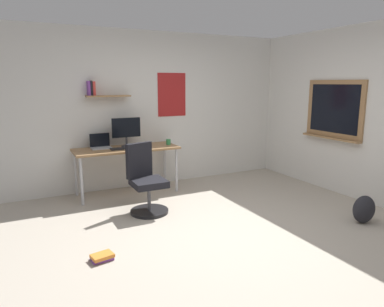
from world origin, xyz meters
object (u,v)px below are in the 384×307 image
office_chair (146,183)px  coffee_mug (168,142)px  laptop (101,145)px  computer_mouse (140,147)px  desk (126,152)px  keyboard (123,148)px  book_stack_on_floor (102,257)px  monitor_primary (126,130)px  backpack (364,209)px

office_chair → coffee_mug: size_ratio=10.33×
laptop → computer_mouse: laptop is taller
desk → keyboard: bearing=-135.7°
keyboard → book_stack_on_floor: 2.22m
laptop → monitor_primary: bearing=-6.8°
office_chair → book_stack_on_floor: (-0.86, -1.10, -0.37)m
monitor_primary → book_stack_on_floor: monitor_primary is taller
backpack → coffee_mug: bearing=122.8°
keyboard → computer_mouse: bearing=-0.0°
office_chair → coffee_mug: bearing=51.3°
laptop → backpack: 3.86m
computer_mouse → coffee_mug: (0.51, 0.05, 0.03)m
backpack → book_stack_on_floor: bearing=170.8°
monitor_primary → computer_mouse: 0.35m
computer_mouse → backpack: computer_mouse is taller
coffee_mug → book_stack_on_floor: (-1.58, -1.99, -0.76)m
keyboard → computer_mouse: computer_mouse is taller
office_chair → book_stack_on_floor: office_chair is taller
office_chair → monitor_primary: monitor_primary is taller
office_chair → book_stack_on_floor: bearing=-128.1°
computer_mouse → coffee_mug: coffee_mug is taller
keyboard → desk: bearing=44.3°
backpack → book_stack_on_floor: (-3.20, 0.52, -0.14)m
office_chair → monitor_primary: bearing=87.3°
computer_mouse → keyboard: bearing=180.0°
monitor_primary → backpack: monitor_primary is taller
laptop → backpack: laptop is taller
desk → backpack: size_ratio=4.56×
computer_mouse → book_stack_on_floor: bearing=-118.7°
desk → computer_mouse: 0.23m
coffee_mug → backpack: size_ratio=0.26×
keyboard → computer_mouse: 0.28m
desk → coffee_mug: 0.72m
laptop → keyboard: laptop is taller
computer_mouse → book_stack_on_floor: 2.33m
keyboard → computer_mouse: size_ratio=3.56×
office_chair → backpack: 2.85m
computer_mouse → backpack: size_ratio=0.29×
computer_mouse → backpack: (2.13, -2.46, -0.59)m
coffee_mug → backpack: bearing=-57.2°
desk → laptop: laptop is taller
desk → laptop: 0.41m
laptop → keyboard: size_ratio=0.84×
desk → office_chair: bearing=-90.5°
laptop → computer_mouse: size_ratio=2.98×
monitor_primary → computer_mouse: monitor_primary is taller
coffee_mug → book_stack_on_floor: bearing=-128.3°
office_chair → coffee_mug: office_chair is taller
coffee_mug → backpack: 3.05m
book_stack_on_floor → monitor_primary: bearing=66.9°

